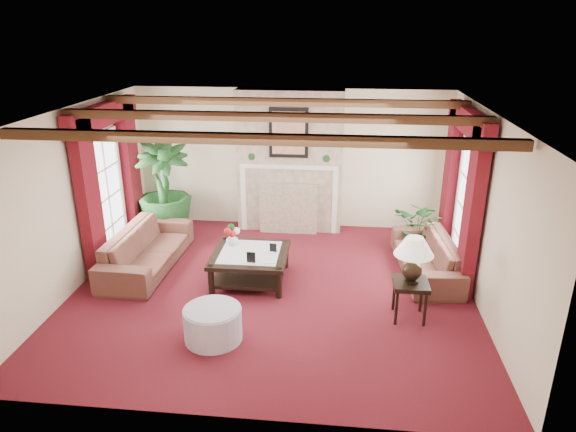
# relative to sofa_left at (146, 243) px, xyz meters

# --- Properties ---
(floor) EXTENTS (6.00, 6.00, 0.00)m
(floor) POSITION_rel_sofa_left_xyz_m (2.18, -0.56, -0.44)
(floor) COLOR #410B12
(floor) RESTS_ON ground
(ceiling) EXTENTS (6.00, 6.00, 0.00)m
(ceiling) POSITION_rel_sofa_left_xyz_m (2.18, -0.56, 2.26)
(ceiling) COLOR white
(ceiling) RESTS_ON floor
(back_wall) EXTENTS (6.00, 0.02, 2.70)m
(back_wall) POSITION_rel_sofa_left_xyz_m (2.18, 2.19, 0.91)
(back_wall) COLOR beige
(back_wall) RESTS_ON ground
(left_wall) EXTENTS (0.02, 5.50, 2.70)m
(left_wall) POSITION_rel_sofa_left_xyz_m (-0.82, -0.56, 0.91)
(left_wall) COLOR beige
(left_wall) RESTS_ON ground
(right_wall) EXTENTS (0.02, 5.50, 2.70)m
(right_wall) POSITION_rel_sofa_left_xyz_m (5.18, -0.56, 0.91)
(right_wall) COLOR beige
(right_wall) RESTS_ON ground
(ceiling_beams) EXTENTS (6.00, 3.00, 0.12)m
(ceiling_beams) POSITION_rel_sofa_left_xyz_m (2.18, -0.56, 2.20)
(ceiling_beams) COLOR #3E2613
(ceiling_beams) RESTS_ON ceiling
(fireplace) EXTENTS (2.00, 0.52, 2.70)m
(fireplace) POSITION_rel_sofa_left_xyz_m (2.18, 1.99, 2.26)
(fireplace) COLOR tan
(fireplace) RESTS_ON ground
(french_door_left) EXTENTS (0.10, 1.10, 2.16)m
(french_door_left) POSITION_rel_sofa_left_xyz_m (-0.79, 0.44, 1.69)
(french_door_left) COLOR white
(french_door_left) RESTS_ON ground
(french_door_right) EXTENTS (0.10, 1.10, 2.16)m
(french_door_right) POSITION_rel_sofa_left_xyz_m (5.15, 0.44, 1.69)
(french_door_right) COLOR white
(french_door_right) RESTS_ON ground
(curtains_left) EXTENTS (0.20, 2.40, 2.55)m
(curtains_left) POSITION_rel_sofa_left_xyz_m (-0.68, 0.44, 2.11)
(curtains_left) COLOR #4D0A13
(curtains_left) RESTS_ON ground
(curtains_right) EXTENTS (0.20, 2.40, 2.55)m
(curtains_right) POSITION_rel_sofa_left_xyz_m (5.04, 0.44, 2.11)
(curtains_right) COLOR #4D0A13
(curtains_right) RESTS_ON ground
(sofa_left) EXTENTS (2.28, 0.78, 0.88)m
(sofa_left) POSITION_rel_sofa_left_xyz_m (0.00, 0.00, 0.00)
(sofa_left) COLOR #380F1B
(sofa_left) RESTS_ON ground
(sofa_right) EXTENTS (2.13, 0.92, 0.79)m
(sofa_right) POSITION_rel_sofa_left_xyz_m (4.58, 0.28, -0.04)
(sofa_right) COLOR #380F1B
(sofa_right) RESTS_ON ground
(potted_palm) EXTENTS (2.30, 2.54, 1.02)m
(potted_palm) POSITION_rel_sofa_left_xyz_m (-0.16, 1.46, 0.07)
(potted_palm) COLOR black
(potted_palm) RESTS_ON ground
(small_plant) EXTENTS (1.78, 1.79, 0.76)m
(small_plant) POSITION_rel_sofa_left_xyz_m (4.58, 1.10, -0.06)
(small_plant) COLOR black
(small_plant) RESTS_ON ground
(coffee_table) EXTENTS (1.17, 1.17, 0.48)m
(coffee_table) POSITION_rel_sofa_left_xyz_m (1.79, -0.29, -0.20)
(coffee_table) COLOR black
(coffee_table) RESTS_ON ground
(side_table) EXTENTS (0.59, 0.59, 0.56)m
(side_table) POSITION_rel_sofa_left_xyz_m (4.15, -1.15, -0.16)
(side_table) COLOR black
(side_table) RESTS_ON ground
(ottoman) EXTENTS (0.75, 0.75, 0.44)m
(ottoman) POSITION_rel_sofa_left_xyz_m (1.59, -1.93, -0.22)
(ottoman) COLOR #9E9AAE
(ottoman) RESTS_ON ground
(table_lamp) EXTENTS (0.53, 0.53, 0.67)m
(table_lamp) POSITION_rel_sofa_left_xyz_m (4.15, -1.15, 0.45)
(table_lamp) COLOR black
(table_lamp) RESTS_ON side_table
(flower_vase) EXTENTS (0.29, 0.30, 0.19)m
(flower_vase) POSITION_rel_sofa_left_xyz_m (1.45, -0.01, 0.13)
(flower_vase) COLOR silver
(flower_vase) RESTS_ON coffee_table
(book) EXTENTS (0.21, 0.11, 0.28)m
(book) POSITION_rel_sofa_left_xyz_m (2.00, -0.57, 0.18)
(book) COLOR black
(book) RESTS_ON coffee_table
(photo_frame_a) EXTENTS (0.13, 0.04, 0.17)m
(photo_frame_a) POSITION_rel_sofa_left_xyz_m (1.87, -0.64, 0.12)
(photo_frame_a) COLOR black
(photo_frame_a) RESTS_ON coffee_table
(photo_frame_b) EXTENTS (0.11, 0.04, 0.14)m
(photo_frame_b) POSITION_rel_sofa_left_xyz_m (2.14, -0.23, 0.11)
(photo_frame_b) COLOR black
(photo_frame_b) RESTS_ON coffee_table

